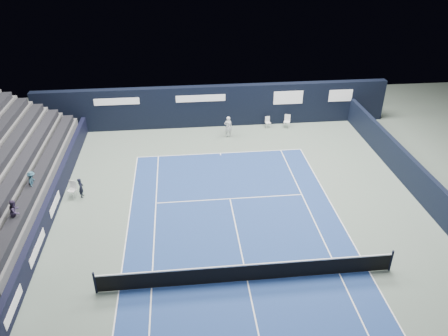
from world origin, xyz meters
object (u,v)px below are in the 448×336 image
(folding_chair_back_a, at_px, (268,120))
(line_judge_chair, at_px, (73,188))
(folding_chair_back_b, at_px, (287,120))
(tennis_player, at_px, (228,127))
(tennis_net, at_px, (248,272))

(folding_chair_back_a, relative_size, line_judge_chair, 0.87)
(line_judge_chair, bearing_deg, folding_chair_back_a, 56.19)
(folding_chair_back_a, relative_size, folding_chair_back_b, 0.84)
(folding_chair_back_b, bearing_deg, tennis_player, -143.64)
(tennis_net, height_order, tennis_player, tennis_player)
(line_judge_chair, height_order, tennis_player, tennis_player)
(tennis_net, bearing_deg, folding_chair_back_b, 70.93)
(folding_chair_back_b, xyz_separation_m, line_judge_chair, (-14.13, -7.94, -0.01))
(line_judge_chair, bearing_deg, tennis_player, 58.81)
(folding_chair_back_b, bearing_deg, tennis_net, -87.27)
(tennis_player, bearing_deg, tennis_net, -93.20)
(folding_chair_back_a, height_order, folding_chair_back_b, folding_chair_back_b)
(tennis_net, bearing_deg, folding_chair_back_a, 75.97)
(line_judge_chair, height_order, tennis_net, tennis_net)
(folding_chair_back_a, height_order, line_judge_chair, line_judge_chair)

